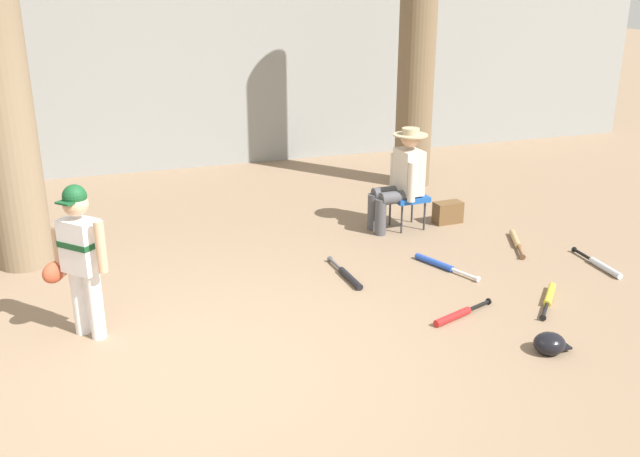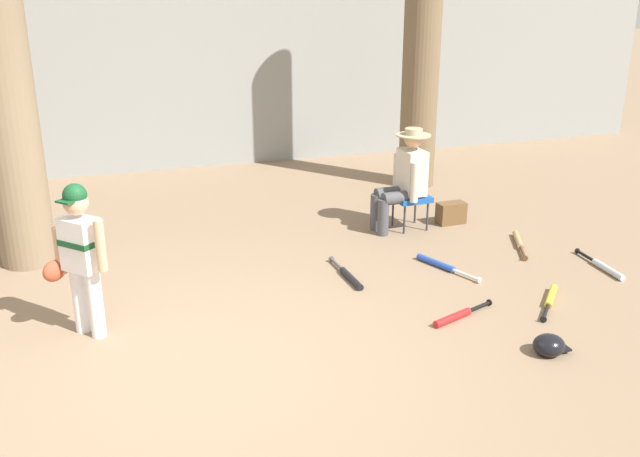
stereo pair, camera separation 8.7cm
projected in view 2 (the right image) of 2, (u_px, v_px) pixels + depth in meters
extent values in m
plane|color=#897056|center=(202.00, 376.00, 5.27)|extent=(60.00, 60.00, 0.00)
cube|color=gray|center=(128.00, 82.00, 10.47)|extent=(18.00, 0.36, 2.68)
cone|color=#7F6B51|center=(31.00, 261.00, 7.38)|extent=(0.88, 0.88, 0.33)
cylinder|color=brown|center=(422.00, 38.00, 9.45)|extent=(0.51, 0.51, 4.10)
cone|color=brown|center=(415.00, 184.00, 10.14)|extent=(0.86, 0.86, 0.30)
cylinder|color=white|center=(96.00, 304.00, 5.76)|extent=(0.12, 0.12, 0.58)
cylinder|color=white|center=(80.00, 300.00, 5.84)|extent=(0.12, 0.12, 0.58)
cube|color=white|center=(81.00, 244.00, 5.63)|extent=(0.35, 0.36, 0.44)
cube|color=#144723|center=(80.00, 242.00, 5.62)|extent=(0.36, 0.37, 0.05)
sphere|color=tan|center=(76.00, 203.00, 5.51)|extent=(0.20, 0.20, 0.20)
sphere|color=#144723|center=(75.00, 195.00, 5.49)|extent=(0.19, 0.19, 0.19)
cube|color=#144723|center=(66.00, 201.00, 5.43)|extent=(0.17, 0.17, 0.02)
cylinder|color=tan|center=(100.00, 246.00, 5.49)|extent=(0.11, 0.11, 0.42)
cylinder|color=tan|center=(60.00, 250.00, 5.72)|extent=(0.11, 0.11, 0.40)
ellipsoid|color=#AD472D|center=(55.00, 271.00, 5.73)|extent=(0.24, 0.24, 0.18)
cube|color=#194C9E|center=(411.00, 197.00, 8.24)|extent=(0.42, 0.42, 0.06)
cylinder|color=#333338|center=(404.00, 218.00, 8.12)|extent=(0.02, 0.02, 0.38)
cylinder|color=#333338|center=(393.00, 211.00, 8.39)|extent=(0.02, 0.02, 0.38)
cylinder|color=#333338|center=(427.00, 215.00, 8.22)|extent=(0.02, 0.02, 0.38)
cylinder|color=#333338|center=(415.00, 208.00, 8.49)|extent=(0.02, 0.02, 0.38)
cylinder|color=#47474C|center=(383.00, 217.00, 8.07)|extent=(0.13, 0.13, 0.43)
cylinder|color=#47474C|center=(376.00, 212.00, 8.25)|extent=(0.13, 0.13, 0.43)
cylinder|color=#47474C|center=(399.00, 198.00, 8.07)|extent=(0.41, 0.17, 0.15)
cylinder|color=#47474C|center=(392.00, 193.00, 8.24)|extent=(0.41, 0.17, 0.15)
cube|color=beige|center=(412.00, 172.00, 8.13)|extent=(0.26, 0.37, 0.52)
cylinder|color=beige|center=(414.00, 182.00, 7.93)|extent=(0.09, 0.09, 0.46)
cylinder|color=beige|center=(397.00, 173.00, 8.32)|extent=(0.09, 0.09, 0.46)
sphere|color=tan|center=(413.00, 138.00, 8.00)|extent=(0.22, 0.22, 0.22)
cylinder|color=tan|center=(414.00, 135.00, 7.99)|extent=(0.40, 0.40, 0.02)
cylinder|color=tan|center=(414.00, 132.00, 7.98)|extent=(0.20, 0.20, 0.09)
cube|color=brown|center=(451.00, 213.00, 8.48)|extent=(0.35, 0.20, 0.26)
cylinder|color=red|center=(452.00, 318.00, 6.09)|extent=(0.42, 0.21, 0.07)
cylinder|color=black|center=(479.00, 307.00, 6.30)|extent=(0.28, 0.13, 0.03)
cylinder|color=black|center=(489.00, 302.00, 6.38)|extent=(0.03, 0.06, 0.06)
cylinder|color=tan|center=(518.00, 240.00, 7.89)|extent=(0.26, 0.45, 0.07)
cylinder|color=brown|center=(523.00, 253.00, 7.53)|extent=(0.16, 0.30, 0.03)
cylinder|color=brown|center=(525.00, 258.00, 7.38)|extent=(0.06, 0.04, 0.06)
cylinder|color=#B7BCC6|center=(608.00, 270.00, 7.09)|extent=(0.09, 0.46, 0.07)
cylinder|color=black|center=(586.00, 256.00, 7.44)|extent=(0.05, 0.31, 0.03)
cylinder|color=black|center=(577.00, 251.00, 7.58)|extent=(0.06, 0.02, 0.06)
cylinder|color=#2347AD|center=(436.00, 263.00, 7.26)|extent=(0.24, 0.47, 0.07)
cylinder|color=silver|center=(466.00, 275.00, 6.97)|extent=(0.15, 0.31, 0.03)
cylinder|color=silver|center=(479.00, 280.00, 6.85)|extent=(0.06, 0.03, 0.06)
cylinder|color=yellow|center=(551.00, 296.00, 6.50)|extent=(0.35, 0.37, 0.07)
cylinder|color=black|center=(546.00, 312.00, 6.19)|extent=(0.22, 0.24, 0.03)
cylinder|color=black|center=(543.00, 319.00, 6.06)|extent=(0.05, 0.05, 0.06)
cylinder|color=black|center=(351.00, 279.00, 6.88)|extent=(0.08, 0.47, 0.07)
cylinder|color=#4C4C51|center=(337.00, 264.00, 7.22)|extent=(0.04, 0.31, 0.03)
cylinder|color=#4C4C51|center=(331.00, 259.00, 7.36)|extent=(0.06, 0.02, 0.06)
ellipsoid|color=black|center=(549.00, 345.00, 5.55)|extent=(0.26, 0.24, 0.18)
cube|color=black|center=(561.00, 348.00, 5.60)|extent=(0.11, 0.13, 0.02)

